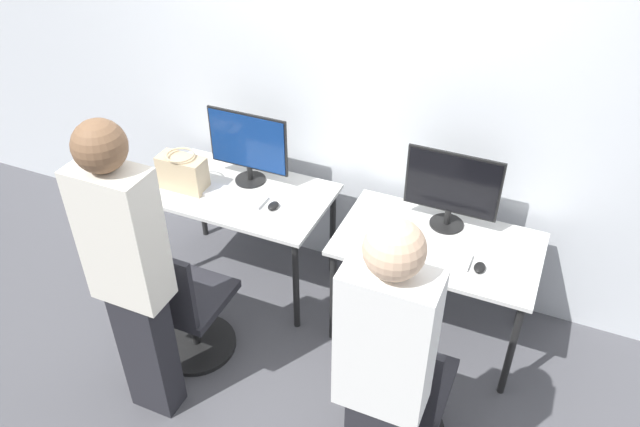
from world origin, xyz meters
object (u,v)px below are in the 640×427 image
person_right (383,376)px  handbag (183,172)px  office_chair_left (184,310)px  keyboard_right (433,254)px  mouse_right (480,267)px  monitor_left (248,146)px  monitor_right (452,188)px  office_chair_right (401,396)px  person_left (129,270)px  keyboard_left (234,196)px  mouse_left (273,206)px

person_right → handbag: (-1.67, 1.08, -0.10)m
office_chair_left → person_right: person_right is taller
keyboard_right → mouse_right: (0.26, -0.02, 0.01)m
monitor_left → monitor_right: bearing=1.9°
mouse_right → handbag: size_ratio=0.30×
office_chair_right → monitor_right: bearing=93.9°
person_left → monitor_right: bearing=46.7°
monitor_right → person_right: person_right is taller
office_chair_left → monitor_right: 1.66m
office_chair_left → handbag: 0.87m
keyboard_right → office_chair_right: office_chair_right is taller
keyboard_left → monitor_right: size_ratio=0.77×
office_chair_right → person_right: 0.67m
monitor_right → monitor_left: bearing=-178.1°
monitor_left → office_chair_right: 1.75m
person_left → mouse_right: person_left is taller
person_left → office_chair_left: bearing=94.7°
person_left → mouse_right: size_ratio=19.35×
keyboard_right → mouse_right: 0.26m
person_left → person_right: person_left is taller
monitor_right → person_left: bearing=-133.3°
handbag → monitor_right: bearing=9.9°
office_chair_left → keyboard_right: 1.44m
keyboard_right → office_chair_right: bearing=-84.4°
mouse_left → office_chair_right: 1.35m
person_right → monitor_right: bearing=92.7°
keyboard_left → office_chair_right: size_ratio=0.47×
person_left → office_chair_right: 1.45m
mouse_right → office_chair_right: office_chair_right is taller
monitor_right → keyboard_right: bearing=-90.0°
monitor_left → handbag: monitor_left is taller
monitor_left → mouse_left: 0.42m
keyboard_left → keyboard_right: 1.27m
mouse_right → handbag: (-1.87, 0.04, 0.10)m
person_left → person_right: size_ratio=1.04×
mouse_right → person_right: size_ratio=0.05×
office_chair_left → person_left: (0.03, -0.37, 0.61)m
monitor_left → person_right: bearing=-44.7°
person_left → handbag: person_left is taller
monitor_left → mouse_left: bearing=-38.1°
monitor_left → office_chair_right: size_ratio=0.61×
handbag → mouse_left: bearing=2.5°
keyboard_left → monitor_right: 1.32m
office_chair_left → mouse_right: bearing=21.8°
monitor_right → mouse_right: monitor_right is taller
person_left → person_right: bearing=-3.4°
keyboard_left → person_left: person_left is taller
monitor_left → mouse_right: (1.53, -0.28, -0.24)m
office_chair_right → handbag: size_ratio=2.92×
monitor_left → keyboard_left: (0.00, -0.21, -0.24)m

